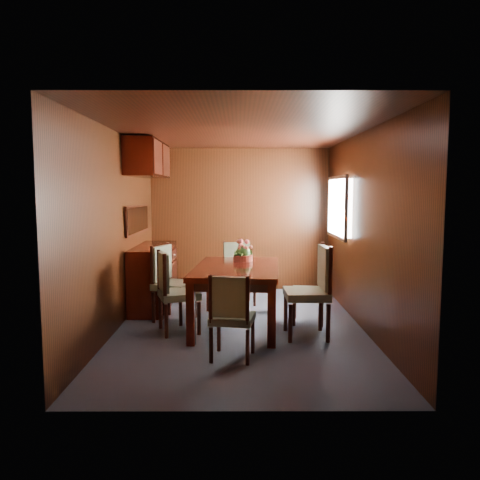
{
  "coord_description": "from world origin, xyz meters",
  "views": [
    {
      "loc": [
        -0.01,
        -5.68,
        1.68
      ],
      "look_at": [
        0.0,
        0.35,
        1.05
      ],
      "focal_mm": 35.0,
      "sensor_mm": 36.0,
      "label": 1
    }
  ],
  "objects_px": {
    "sideboard": "(154,277)",
    "chair_left_near": "(173,287)",
    "dining_table": "(237,275)",
    "flower_centerpiece": "(243,251)",
    "chair_right_near": "(314,286)",
    "chair_head": "(231,312)"
  },
  "relations": [
    {
      "from": "chair_left_near",
      "to": "chair_head",
      "type": "relative_size",
      "value": 1.11
    },
    {
      "from": "chair_head",
      "to": "dining_table",
      "type": "bearing_deg",
      "value": 97.72
    },
    {
      "from": "sideboard",
      "to": "flower_centerpiece",
      "type": "distance_m",
      "value": 1.47
    },
    {
      "from": "chair_left_near",
      "to": "dining_table",
      "type": "bearing_deg",
      "value": 87.96
    },
    {
      "from": "sideboard",
      "to": "flower_centerpiece",
      "type": "bearing_deg",
      "value": -22.65
    },
    {
      "from": "sideboard",
      "to": "chair_left_near",
      "type": "relative_size",
      "value": 1.43
    },
    {
      "from": "chair_head",
      "to": "flower_centerpiece",
      "type": "distance_m",
      "value": 1.67
    },
    {
      "from": "chair_left_near",
      "to": "sideboard",
      "type": "bearing_deg",
      "value": -178.73
    },
    {
      "from": "sideboard",
      "to": "chair_left_near",
      "type": "bearing_deg",
      "value": -69.83
    },
    {
      "from": "chair_right_near",
      "to": "chair_head",
      "type": "height_order",
      "value": "chair_right_near"
    },
    {
      "from": "chair_left_near",
      "to": "flower_centerpiece",
      "type": "distance_m",
      "value": 1.14
    },
    {
      "from": "chair_right_near",
      "to": "chair_head",
      "type": "bearing_deg",
      "value": 128.36
    },
    {
      "from": "dining_table",
      "to": "chair_head",
      "type": "bearing_deg",
      "value": -87.88
    },
    {
      "from": "dining_table",
      "to": "sideboard",
      "type": "bearing_deg",
      "value": 145.19
    },
    {
      "from": "chair_head",
      "to": "flower_centerpiece",
      "type": "xyz_separation_m",
      "value": [
        0.13,
        1.62,
        0.4
      ]
    },
    {
      "from": "sideboard",
      "to": "flower_centerpiece",
      "type": "height_order",
      "value": "flower_centerpiece"
    },
    {
      "from": "chair_left_near",
      "to": "flower_centerpiece",
      "type": "height_order",
      "value": "flower_centerpiece"
    },
    {
      "from": "chair_left_near",
      "to": "chair_right_near",
      "type": "bearing_deg",
      "value": 65.45
    },
    {
      "from": "chair_right_near",
      "to": "sideboard",
      "type": "bearing_deg",
      "value": 55.48
    },
    {
      "from": "sideboard",
      "to": "chair_right_near",
      "type": "relative_size",
      "value": 1.3
    },
    {
      "from": "chair_head",
      "to": "sideboard",
      "type": "bearing_deg",
      "value": 128.41
    },
    {
      "from": "chair_left_near",
      "to": "chair_right_near",
      "type": "distance_m",
      "value": 1.66
    }
  ]
}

